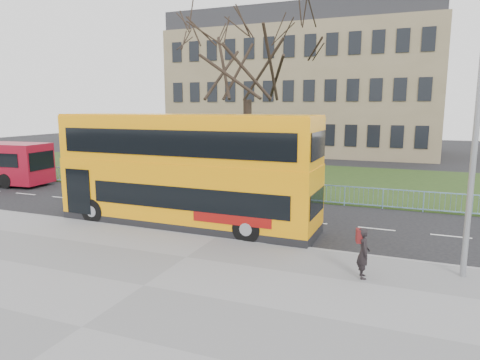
{
  "coord_description": "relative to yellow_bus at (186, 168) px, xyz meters",
  "views": [
    {
      "loc": [
        7.11,
        -16.89,
        5.4
      ],
      "look_at": [
        0.03,
        1.0,
        2.08
      ],
      "focal_mm": 32.0,
      "sensor_mm": 36.0,
      "label": 1
    }
  ],
  "objects": [
    {
      "name": "guard_railing",
      "position": [
        2.13,
        6.77,
        -2.13
      ],
      "size": [
        40.0,
        0.12,
        1.1
      ],
      "primitive_type": null,
      "color": "#78A5D6",
      "rests_on": "ground"
    },
    {
      "name": "kerb",
      "position": [
        2.13,
        -1.38,
        -2.61
      ],
      "size": [
        80.0,
        0.2,
        0.14
      ],
      "primitive_type": "cube",
      "color": "gray",
      "rests_on": "ground"
    },
    {
      "name": "grass_verge",
      "position": [
        2.13,
        14.47,
        -2.64
      ],
      "size": [
        80.0,
        15.4,
        0.08
      ],
      "primitive_type": "cube",
      "color": "#1E3212",
      "rests_on": "ground"
    },
    {
      "name": "ground",
      "position": [
        2.13,
        0.17,
        -2.68
      ],
      "size": [
        120.0,
        120.0,
        0.0
      ],
      "primitive_type": "plane",
      "color": "black",
      "rests_on": "ground"
    },
    {
      "name": "yellow_bus",
      "position": [
        0.0,
        0.0,
        0.0
      ],
      "size": [
        11.96,
        3.04,
        4.99
      ],
      "rotation": [
        0.0,
        0.0,
        -0.02
      ],
      "color": "#FB9E0A",
      "rests_on": "ground"
    },
    {
      "name": "bare_tree",
      "position": [
        -0.87,
        10.17,
        4.26
      ],
      "size": [
        9.6,
        9.6,
        13.72
      ],
      "primitive_type": null,
      "color": "black",
      "rests_on": "grass_verge"
    },
    {
      "name": "pedestrian",
      "position": [
        8.14,
        -3.55,
        -1.76
      ],
      "size": [
        0.51,
        0.66,
        1.6
      ],
      "primitive_type": "imported",
      "rotation": [
        0.0,
        0.0,
        1.82
      ],
      "color": "black",
      "rests_on": "pavement"
    },
    {
      "name": "pavement",
      "position": [
        2.13,
        -6.58,
        -2.62
      ],
      "size": [
        80.0,
        10.5,
        0.12
      ],
      "primitive_type": "cube",
      "color": "slate",
      "rests_on": "ground"
    },
    {
      "name": "street_lamp",
      "position": [
        10.95,
        -2.27,
        2.39
      ],
      "size": [
        1.92,
        0.27,
        9.03
      ],
      "rotation": [
        0.0,
        0.0,
        -0.04
      ],
      "color": "gray",
      "rests_on": "pavement"
    },
    {
      "name": "civic_building",
      "position": [
        -2.87,
        35.17,
        4.32
      ],
      "size": [
        30.0,
        15.0,
        14.0
      ],
      "primitive_type": "cube",
      "color": "#7C6D4F",
      "rests_on": "ground"
    }
  ]
}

